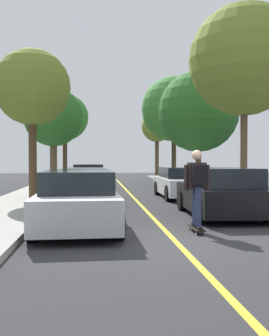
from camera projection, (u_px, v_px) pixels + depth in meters
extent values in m
plane|color=#2D2D30|center=(174.00, 239.00, 7.97)|extent=(80.00, 80.00, 0.00)
cube|color=gold|center=(148.00, 213.00, 11.95)|extent=(0.12, 39.20, 0.01)
cube|color=#B7B7BC|center=(78.00, 207.00, 9.14)|extent=(1.92, 4.13, 0.70)
cube|color=black|center=(78.00, 181.00, 9.31)|extent=(1.66, 2.63, 0.49)
cylinder|color=black|center=(119.00, 224.00, 7.91)|extent=(0.23, 0.64, 0.64)
cylinder|color=black|center=(33.00, 226.00, 7.71)|extent=(0.23, 0.64, 0.64)
cylinder|color=black|center=(111.00, 208.00, 10.58)|extent=(0.23, 0.64, 0.64)
cylinder|color=black|center=(47.00, 209.00, 10.38)|extent=(0.23, 0.64, 0.64)
cube|color=#38383D|center=(85.00, 190.00, 14.73)|extent=(1.86, 4.71, 0.63)
cube|color=black|center=(85.00, 175.00, 14.82)|extent=(1.62, 2.86, 0.50)
cylinder|color=black|center=(108.00, 198.00, 13.16)|extent=(0.23, 0.64, 0.64)
cylinder|color=black|center=(58.00, 199.00, 13.02)|extent=(0.23, 0.64, 0.64)
cylinder|color=black|center=(107.00, 191.00, 16.44)|extent=(0.23, 0.64, 0.64)
cylinder|color=black|center=(67.00, 191.00, 16.30)|extent=(0.23, 0.64, 0.64)
cube|color=#B7B7BC|center=(89.00, 180.00, 21.23)|extent=(1.79, 4.27, 0.71)
cube|color=black|center=(89.00, 169.00, 21.43)|extent=(1.56, 2.87, 0.49)
cylinder|color=black|center=(104.00, 185.00, 19.88)|extent=(0.23, 0.64, 0.64)
cylinder|color=black|center=(72.00, 185.00, 19.74)|extent=(0.23, 0.64, 0.64)
cylinder|color=black|center=(104.00, 182.00, 22.72)|extent=(0.23, 0.64, 0.64)
cylinder|color=black|center=(76.00, 182.00, 22.59)|extent=(0.23, 0.64, 0.64)
cube|color=black|center=(221.00, 198.00, 11.25)|extent=(2.05, 4.10, 0.69)
cube|color=black|center=(223.00, 177.00, 11.06)|extent=(1.76, 2.46, 0.53)
cylinder|color=black|center=(182.00, 200.00, 12.52)|extent=(0.24, 0.65, 0.64)
cylinder|color=black|center=(236.00, 200.00, 12.62)|extent=(0.24, 0.65, 0.64)
cylinder|color=black|center=(201.00, 211.00, 9.90)|extent=(0.24, 0.65, 0.64)
cylinder|color=black|center=(269.00, 211.00, 10.00)|extent=(0.24, 0.65, 0.64)
cube|color=white|center=(181.00, 186.00, 16.64)|extent=(1.72, 4.22, 0.67)
cube|color=black|center=(180.00, 173.00, 16.70)|extent=(1.51, 2.42, 0.45)
cylinder|color=black|center=(157.00, 188.00, 17.97)|extent=(0.22, 0.64, 0.64)
cylinder|color=black|center=(191.00, 188.00, 18.12)|extent=(0.22, 0.64, 0.64)
cylinder|color=black|center=(168.00, 193.00, 15.17)|extent=(0.22, 0.64, 0.64)
cylinder|color=black|center=(208.00, 193.00, 15.32)|extent=(0.22, 0.64, 0.64)
cylinder|color=#4C3823|center=(33.00, 152.00, 15.10)|extent=(0.31, 0.31, 3.61)
sphere|color=olive|center=(32.00, 87.00, 15.05)|extent=(2.95, 2.95, 2.95)
cylinder|color=brown|center=(54.00, 160.00, 22.30)|extent=(0.41, 0.41, 2.92)
sphere|color=#2D6B28|center=(53.00, 117.00, 22.25)|extent=(3.40, 3.40, 3.40)
cylinder|color=#3D2D1E|center=(65.00, 155.00, 30.20)|extent=(0.35, 0.35, 3.74)
sphere|color=#3D7F33|center=(65.00, 117.00, 30.14)|extent=(3.64, 3.64, 3.64)
cylinder|color=brown|center=(244.00, 144.00, 14.92)|extent=(0.27, 0.27, 4.18)
sphere|color=olive|center=(244.00, 60.00, 14.85)|extent=(4.24, 4.24, 4.24)
cylinder|color=#4C3823|center=(198.00, 162.00, 21.65)|extent=(0.31, 0.31, 2.71)
sphere|color=#2D6B28|center=(198.00, 112.00, 21.59)|extent=(4.48, 4.48, 4.48)
cylinder|color=#3D2D1E|center=(174.00, 155.00, 28.57)|extent=(0.34, 0.34, 3.72)
sphere|color=#3D7F33|center=(174.00, 109.00, 28.50)|extent=(4.75, 4.75, 4.75)
cylinder|color=#4C3823|center=(157.00, 154.00, 36.65)|extent=(0.36, 0.36, 3.94)
sphere|color=olive|center=(157.00, 126.00, 36.60)|extent=(2.90, 2.90, 2.90)
cube|color=black|center=(197.00, 228.00, 8.75)|extent=(0.24, 0.84, 0.02)
cylinder|color=beige|center=(189.00, 228.00, 9.08)|extent=(0.03, 0.06, 0.06)
cylinder|color=beige|center=(197.00, 228.00, 9.09)|extent=(0.03, 0.06, 0.06)
cylinder|color=beige|center=(196.00, 234.00, 8.40)|extent=(0.03, 0.06, 0.06)
cylinder|color=beige|center=(205.00, 234.00, 8.42)|extent=(0.03, 0.06, 0.06)
cube|color=#99999E|center=(193.00, 227.00, 9.09)|extent=(0.10, 0.04, 0.02)
cube|color=#99999E|center=(200.00, 232.00, 8.41)|extent=(0.10, 0.04, 0.02)
cube|color=black|center=(194.00, 225.00, 8.97)|extent=(0.11, 0.26, 0.06)
cube|color=black|center=(199.00, 228.00, 8.53)|extent=(0.11, 0.26, 0.06)
cylinder|color=#283351|center=(195.00, 205.00, 8.86)|extent=(0.15, 0.15, 0.88)
cylinder|color=#283351|center=(198.00, 206.00, 8.61)|extent=(0.15, 0.15, 0.88)
cube|color=black|center=(197.00, 176.00, 8.72)|extent=(0.40, 0.23, 0.59)
sphere|color=tan|center=(197.00, 155.00, 8.71)|extent=(0.23, 0.23, 0.23)
cylinder|color=black|center=(186.00, 178.00, 8.70)|extent=(0.09, 0.09, 0.58)
cylinder|color=black|center=(208.00, 178.00, 8.74)|extent=(0.09, 0.09, 0.58)
cube|color=black|center=(199.00, 175.00, 8.52)|extent=(0.30, 0.19, 0.44)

